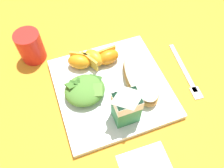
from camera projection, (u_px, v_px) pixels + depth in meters
name	position (u px, v px, depth m)	size (l,w,h in m)	color
ground	(112.00, 89.00, 0.61)	(3.00, 3.00, 0.00)	orange
white_plate	(112.00, 88.00, 0.60)	(0.28, 0.28, 0.02)	silver
cheesy_pizza_bread	(141.00, 77.00, 0.59)	(0.10, 0.18, 0.04)	tan
green_salad_pile	(85.00, 91.00, 0.56)	(0.10, 0.09, 0.04)	#4C8433
milk_carton	(127.00, 105.00, 0.50)	(0.06, 0.05, 0.11)	#2D8451
orange_wedge_front	(108.00, 57.00, 0.62)	(0.06, 0.04, 0.04)	orange
orange_wedge_middle	(94.00, 58.00, 0.62)	(0.06, 0.07, 0.04)	orange
orange_wedge_rear	(79.00, 61.00, 0.61)	(0.07, 0.06, 0.04)	orange
metal_fork	(187.00, 74.00, 0.63)	(0.04, 0.19, 0.01)	silver
drinking_red_cup	(31.00, 46.00, 0.63)	(0.07, 0.07, 0.09)	red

